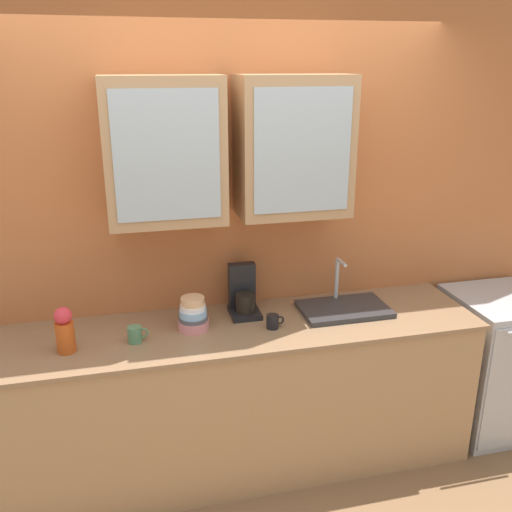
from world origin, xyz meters
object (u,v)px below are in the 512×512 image
object	(u,v)px
sink_faucet	(344,308)
vase	(65,330)
dishwasher	(495,362)
cup_near_bowls	(135,334)
cup_near_sink	(273,321)
bowl_stack	(193,315)
coffee_maker	(243,296)

from	to	relation	value
sink_faucet	vase	bearing A→B (deg)	-175.51
sink_faucet	vase	xyz separation A→B (m)	(-1.54, -0.12, 0.10)
dishwasher	cup_near_bowls	bearing A→B (deg)	-178.83
cup_near_sink	cup_near_bowls	distance (m)	0.74
bowl_stack	coffee_maker	bearing A→B (deg)	23.68
coffee_maker	dishwasher	bearing A→B (deg)	-5.92
vase	cup_near_bowls	distance (m)	0.35
vase	cup_near_bowls	bearing A→B (deg)	3.47
bowl_stack	cup_near_bowls	xyz separation A→B (m)	(-0.31, -0.08, -0.04)
vase	coffee_maker	world-z (taller)	coffee_maker
bowl_stack	cup_near_sink	distance (m)	0.44
dishwasher	coffee_maker	distance (m)	1.73
cup_near_sink	vase	bearing A→B (deg)	-179.61
coffee_maker	sink_faucet	bearing A→B (deg)	-11.25
cup_near_bowls	cup_near_sink	bearing A→B (deg)	-1.04
cup_near_bowls	sink_faucet	bearing A→B (deg)	4.79
vase	sink_faucet	bearing A→B (deg)	4.49
bowl_stack	cup_near_sink	bearing A→B (deg)	-12.31
cup_near_bowls	dishwasher	bearing A→B (deg)	1.17
cup_near_bowls	coffee_maker	distance (m)	0.66
sink_faucet	coffee_maker	bearing A→B (deg)	168.75
cup_near_sink	coffee_maker	world-z (taller)	coffee_maker
bowl_stack	cup_near_sink	size ratio (longest dim) A/B	1.84
sink_faucet	dishwasher	distance (m)	1.15
sink_faucet	bowl_stack	distance (m)	0.89
dishwasher	coffee_maker	xyz separation A→B (m)	(-1.63, 0.17, 0.56)
dishwasher	sink_faucet	bearing A→B (deg)	177.05
cup_near_sink	cup_near_bowls	xyz separation A→B (m)	(-0.74, 0.01, 0.00)
vase	cup_near_bowls	xyz separation A→B (m)	(0.34, 0.02, -0.07)
vase	cup_near_bowls	world-z (taller)	vase
bowl_stack	dishwasher	distance (m)	2.01
bowl_stack	cup_near_bowls	bearing A→B (deg)	-165.81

